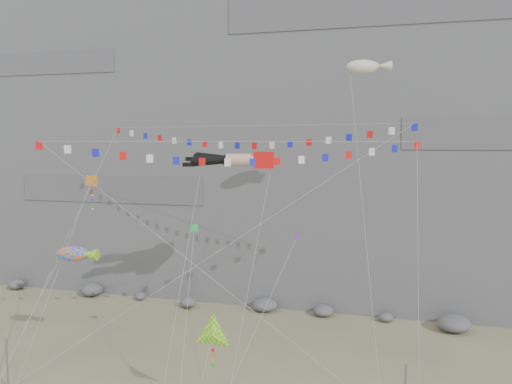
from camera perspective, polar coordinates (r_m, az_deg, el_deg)
cliff at (r=64.68m, az=4.25°, el=12.65°), size 80.00×28.00×50.00m
talus_boulders at (r=52.25m, az=1.01°, el=-12.80°), size 60.00×3.00×1.20m
anchor_pole_left at (r=40.59m, az=-26.56°, el=-17.16°), size 0.12×0.12×3.67m
legs_kite at (r=40.08m, az=-1.96°, el=3.69°), size 7.51×16.01×21.56m
flag_banner_upper at (r=42.56m, az=-1.23°, el=7.53°), size 27.24×17.37×27.26m
flag_banner_lower at (r=35.10m, az=-1.80°, el=5.77°), size 24.46×11.03×21.73m
harlequin_kite at (r=42.42m, az=-18.32°, el=1.18°), size 2.74×8.61×16.06m
fish_windsock at (r=40.20m, az=-20.20°, el=-6.65°), size 5.02×6.35×10.72m
delta_kite at (r=30.64m, az=-4.99°, el=-15.97°), size 2.59×3.18×7.47m
blimp_windsock at (r=40.77m, az=12.18°, el=13.72°), size 4.24×12.75×25.72m
small_kite_a at (r=40.86m, az=-6.24°, el=3.05°), size 2.10×12.93×20.03m
small_kite_b at (r=38.70m, az=4.57°, el=-5.45°), size 3.86×11.43×15.01m
small_kite_c at (r=34.72m, az=-7.10°, el=-4.42°), size 2.63×8.97×14.12m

